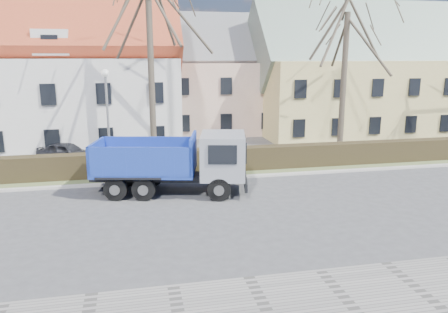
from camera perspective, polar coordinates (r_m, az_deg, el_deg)
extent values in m
plane|color=#3F3F41|center=(18.71, -1.53, -7.00)|extent=(120.00, 120.00, 0.00)
cube|color=#ACA7A0|center=(23.01, -3.57, -2.98)|extent=(80.00, 0.30, 0.12)
cube|color=#516036|center=(24.54, -4.11, -1.99)|extent=(80.00, 3.00, 0.10)
cube|color=black|center=(24.20, -4.07, -0.74)|extent=(60.00, 0.90, 1.30)
imported|color=#212227|center=(28.48, -19.88, 0.55)|extent=(3.90, 2.83, 1.23)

